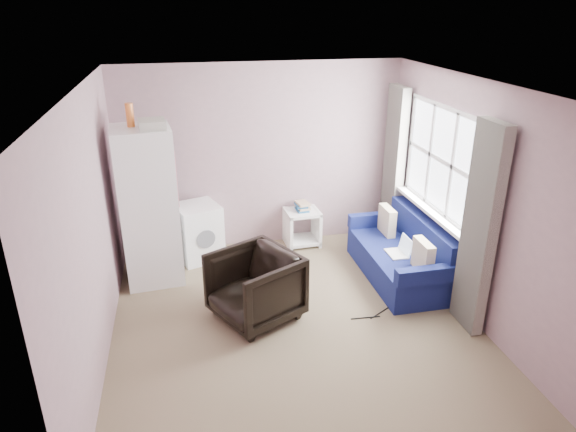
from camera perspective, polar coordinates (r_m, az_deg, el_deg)
The scene contains 8 objects.
room at distance 5.03m, azimuth 1.06°, elevation 0.08°, with size 3.84×4.24×2.54m.
armchair at distance 5.51m, azimuth -3.70°, elevation -7.51°, with size 0.81×0.76×0.83m, color black.
fridge at distance 6.27m, azimuth -15.23°, elevation 1.13°, with size 0.72×0.71×2.16m.
washing_machine at distance 6.87m, azimuth -9.94°, elevation -1.63°, with size 0.67×0.67×0.75m.
side_table at distance 7.22m, azimuth 1.54°, elevation -0.92°, with size 0.49×0.49×0.63m.
sofa at distance 6.52m, azimuth 12.59°, elevation -4.39°, with size 0.78×1.70×0.76m.
window_dressing at distance 6.28m, azimuth 15.51°, elevation 2.50°, with size 0.17×2.62×2.18m.
floor_cables at distance 5.81m, azimuth 9.40°, elevation -10.82°, with size 0.50×0.18×0.01m.
Camera 1 is at (-1.03, -4.51, 3.18)m, focal length 32.00 mm.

